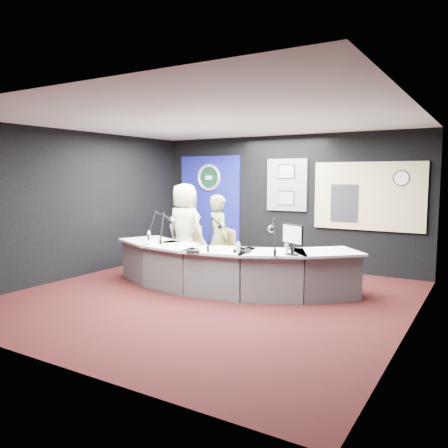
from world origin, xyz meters
The scene contains 33 objects.
ground centered at (0.00, 0.00, 0.00)m, with size 6.00×6.00×0.00m, color black.
ceiling centered at (0.00, 0.00, 2.80)m, with size 6.00×6.00×0.02m, color silver.
wall_back centered at (0.00, 3.00, 1.40)m, with size 6.00×0.02×2.80m, color black.
wall_front centered at (0.00, -3.00, 1.40)m, with size 6.00×0.02×2.80m, color black.
wall_left centered at (-3.00, 0.00, 1.40)m, with size 0.02×6.00×2.80m, color black.
wall_right centered at (3.00, 0.00, 1.40)m, with size 0.02×6.00×2.80m, color black.
broadcast_desk centered at (-0.05, 0.55, 0.38)m, with size 4.50×1.90×0.75m, color silver, non-canonical shape.
backdrop_panel centered at (-1.90, 2.97, 1.25)m, with size 1.60×0.05×2.30m, color navy.
agency_seal centered at (-1.90, 2.93, 1.90)m, with size 0.63×0.63×0.07m, color silver.
seal_center centered at (-1.90, 2.94, 1.90)m, with size 0.48×0.48×0.01m, color #0D311C.
pinboard centered at (0.05, 2.97, 1.75)m, with size 0.90×0.04×1.10m, color slate.
framed_photo_upper centered at (0.05, 2.94, 2.03)m, with size 0.34×0.02×0.27m, color gray.
framed_photo_lower centered at (0.05, 2.94, 1.47)m, with size 0.34×0.02×0.27m, color gray.
booth_window_frame centered at (1.75, 2.97, 1.55)m, with size 2.12×0.06×1.32m, color tan.
booth_glow centered at (1.75, 2.96, 1.55)m, with size 2.00×0.02×1.20m, color beige.
equipment_rack centered at (1.30, 2.94, 1.40)m, with size 0.55×0.02×0.75m, color black.
wall_clock centered at (2.35, 2.94, 1.90)m, with size 0.28×0.28×0.01m, color white.
armchair_left centered at (-1.38, 1.25, 0.53)m, with size 0.59×0.59×1.06m, color #A6814C, non-canonical shape.
armchair_right centered at (-0.43, 1.00, 0.44)m, with size 0.49×0.49×0.88m, color #A6814C, non-canonical shape.
draped_jacket centered at (-1.46, 1.49, 0.62)m, with size 0.50×0.10×0.70m, color slate.
person_man centered at (-1.38, 1.25, 0.90)m, with size 0.88×0.57×1.80m, color beige.
person_woman centered at (-0.43, 1.00, 0.80)m, with size 0.58×0.38×1.60m, color olive.
computer_monitor centered at (1.27, 0.36, 1.07)m, with size 0.46×0.03×0.32m, color black.
desk_phone centered at (0.52, 0.14, 0.78)m, with size 0.22×0.18×0.05m, color black.
headphones_near centered at (0.48, 0.31, 0.77)m, with size 0.20×0.20×0.03m, color black.
headphones_far centered at (-0.17, -0.20, 0.77)m, with size 0.19×0.19×0.03m, color black.
paper_stack centered at (-1.19, 0.13, 0.75)m, with size 0.22×0.32×0.00m, color white.
notepad centered at (-0.33, 0.32, 0.75)m, with size 0.21×0.31×0.00m, color white.
boom_mic_a centered at (-1.58, 0.75, 1.05)m, with size 0.20×0.73×0.60m, color black, non-canonical shape.
boom_mic_b centered at (-1.19, 0.43, 1.05)m, with size 0.31×0.71×0.60m, color black, non-canonical shape.
boom_mic_c centered at (-0.02, 0.23, 1.05)m, with size 0.23×0.73×0.60m, color black, non-canonical shape.
boom_mic_d centered at (0.94, 0.38, 1.05)m, with size 0.43×0.66×0.60m, color black, non-canonical shape.
water_bottles centered at (-0.26, 0.29, 0.84)m, with size 2.80×0.51×0.18m, color silver, non-canonical shape.
Camera 1 is at (3.85, -5.91, 1.95)m, focal length 36.00 mm.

